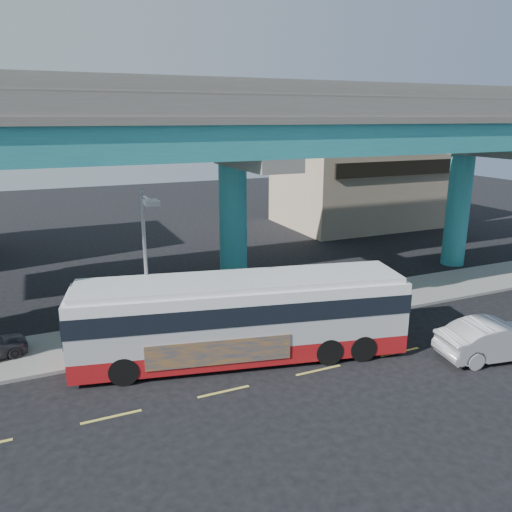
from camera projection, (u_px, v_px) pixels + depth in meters
name	position (u px, v px, depth m)	size (l,w,h in m)	color
ground	(315.00, 367.00, 20.05)	(120.00, 120.00, 0.00)	black
sidewalk	(259.00, 317.00, 24.88)	(70.00, 4.00, 0.15)	gray
lane_markings	(319.00, 370.00, 19.78)	(58.00, 0.12, 0.01)	#D8C64C
viaduct	(231.00, 128.00, 25.63)	(52.00, 12.40, 11.70)	teal
building_beige	(360.00, 186.00, 46.33)	(14.00, 10.23, 7.00)	tan
transit_bus	(242.00, 315.00, 20.37)	(13.79, 5.62, 3.47)	maroon
sedan	(496.00, 339.00, 20.65)	(5.17, 2.52, 1.63)	#A5A4A9
street_lamp	(147.00, 250.00, 19.65)	(0.50, 2.27, 6.81)	gray
stop_sign	(320.00, 278.00, 24.17)	(0.82, 0.18, 2.75)	gray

